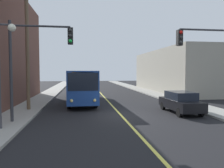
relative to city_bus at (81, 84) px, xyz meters
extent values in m
plane|color=black|center=(2.86, -7.71, -1.82)|extent=(120.00, 120.00, 0.00)
cube|color=gray|center=(-4.39, 2.29, -1.74)|extent=(2.50, 90.00, 0.15)
cube|color=gray|center=(10.11, 2.29, -1.74)|extent=(2.50, 90.00, 0.15)
cube|color=#D8CC4C|center=(2.86, 7.29, -1.81)|extent=(0.16, 60.00, 0.01)
cube|color=black|center=(-5.68, -1.43, -0.22)|extent=(0.06, 13.90, 1.30)
cube|color=black|center=(-5.68, -1.43, 2.98)|extent=(0.06, 13.90, 1.30)
cube|color=black|center=(-5.68, -1.43, 6.18)|extent=(0.06, 13.90, 1.30)
cube|color=gray|center=(17.36, 10.21, 1.40)|extent=(12.00, 21.20, 6.44)
cube|color=black|center=(11.40, 10.21, -0.22)|extent=(0.06, 14.84, 1.30)
cube|color=black|center=(11.40, 10.21, 2.98)|extent=(0.06, 14.84, 1.30)
cube|color=navy|center=(0.00, 0.01, 0.01)|extent=(2.92, 12.07, 2.75)
cube|color=black|center=(0.19, -5.96, 0.53)|extent=(2.35, 0.15, 1.40)
cube|color=black|center=(-0.19, 5.99, 0.63)|extent=(2.30, 0.15, 1.10)
cube|color=black|center=(-1.25, -0.03, 0.53)|extent=(0.38, 10.20, 1.10)
cube|color=black|center=(1.25, 0.05, 0.53)|extent=(0.38, 10.20, 1.10)
cube|color=orange|center=(0.19, -5.95, 1.13)|extent=(1.79, 0.12, 0.30)
sphere|color=#F9D872|center=(-0.70, -6.03, -0.92)|extent=(0.24, 0.24, 0.24)
sphere|color=#F9D872|center=(1.08, -5.98, -0.92)|extent=(0.24, 0.24, 0.24)
cylinder|color=black|center=(-0.99, -4.22, -1.32)|extent=(0.33, 1.01, 1.00)
cylinder|color=black|center=(1.26, -4.15, -1.32)|extent=(0.33, 1.01, 1.00)
cylinder|color=black|center=(-1.23, 3.48, -1.32)|extent=(0.33, 1.01, 1.00)
cylinder|color=black|center=(1.01, 3.55, -1.32)|extent=(0.33, 1.01, 1.00)
cube|color=black|center=(7.52, -7.35, -1.15)|extent=(1.83, 4.41, 0.70)
cube|color=black|center=(7.52, -7.35, -0.50)|extent=(1.64, 2.48, 0.60)
cylinder|color=black|center=(6.73, -8.85, -1.50)|extent=(0.22, 0.64, 0.64)
cylinder|color=black|center=(8.33, -8.84, -1.50)|extent=(0.22, 0.64, 0.64)
cylinder|color=black|center=(6.71, -5.85, -1.50)|extent=(0.22, 0.64, 0.64)
cylinder|color=black|center=(8.31, -5.84, -1.50)|extent=(0.22, 0.64, 0.64)
cylinder|color=brown|center=(-4.11, -4.96, 3.50)|extent=(0.28, 0.28, 10.33)
cylinder|color=#2D2D33|center=(-4.09, -9.25, 1.33)|extent=(0.18, 0.18, 6.00)
cylinder|color=#2D2D33|center=(-2.34, -9.25, 4.03)|extent=(3.50, 0.12, 0.12)
cube|color=black|center=(-0.59, -9.25, 3.48)|extent=(0.32, 0.36, 1.00)
sphere|color=#2D2D2D|center=(-0.59, -9.44, 3.80)|extent=(0.22, 0.22, 0.22)
sphere|color=#2D2D2D|center=(-0.59, -9.44, 3.48)|extent=(0.22, 0.22, 0.22)
sphere|color=green|center=(-0.59, -9.44, 3.16)|extent=(0.22, 0.22, 0.22)
cylinder|color=#2D2D33|center=(8.06, -9.56, 4.03)|extent=(3.50, 0.12, 0.12)
cube|color=black|center=(6.31, -9.56, 3.48)|extent=(0.32, 0.36, 1.00)
sphere|color=red|center=(6.31, -9.75, 3.80)|extent=(0.22, 0.22, 0.22)
sphere|color=#2D2D2D|center=(6.31, -9.75, 3.48)|extent=(0.22, 0.22, 0.22)
sphere|color=#2D2D2D|center=(6.31, -9.75, 3.16)|extent=(0.22, 0.22, 0.22)
cylinder|color=#38383D|center=(-3.84, -10.89, 3.73)|extent=(0.70, 0.10, 0.10)
sphere|color=#EAE5C6|center=(-3.49, -10.89, 3.58)|extent=(0.40, 0.40, 0.40)
cylinder|color=red|center=(9.71, -2.46, -1.32)|extent=(0.26, 0.26, 0.70)
sphere|color=gold|center=(9.71, -2.46, -0.95)|extent=(0.24, 0.24, 0.24)
cylinder|color=red|center=(9.55, -2.46, -1.22)|extent=(0.12, 0.10, 0.10)
cylinder|color=red|center=(9.87, -2.46, -1.22)|extent=(0.12, 0.10, 0.10)
camera|label=1|loc=(0.02, -22.93, 1.30)|focal=35.01mm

